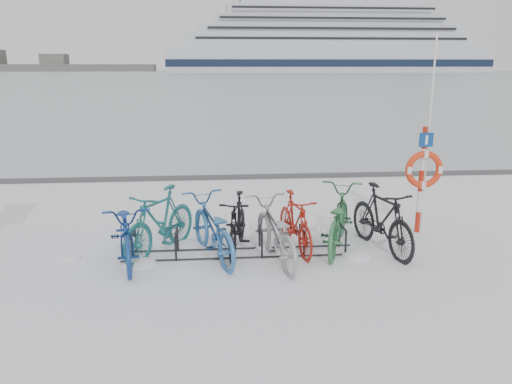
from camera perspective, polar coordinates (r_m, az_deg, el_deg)
ground at (r=8.71m, az=-1.84°, el=-7.09°), size 900.00×900.00×0.00m
ice_sheet at (r=163.13m, az=-4.82°, el=13.17°), size 400.00×298.00×0.02m
quay_edge at (r=14.35m, az=-3.10°, el=1.71°), size 400.00×0.25×0.10m
bike_rack at (r=8.65m, az=-1.85°, el=-5.98°), size 4.00×0.48×0.46m
lifebuoy_station at (r=9.94m, az=18.60°, el=2.45°), size 0.72×0.22×3.75m
cruise_ferry at (r=225.39m, az=7.95°, el=16.50°), size 136.52×25.75×44.86m
bike_0 at (r=8.54m, az=-14.57°, el=-4.17°), size 1.11×2.16×1.08m
bike_1 at (r=8.72m, az=-10.93°, el=-3.20°), size 1.49×1.99×1.19m
bike_2 at (r=8.45m, az=-5.04°, el=-3.94°), size 1.32×2.18×1.08m
bike_3 at (r=8.72m, az=-2.17°, el=-3.45°), size 0.81×1.79×1.04m
bike_4 at (r=8.27m, az=2.16°, el=-4.38°), size 1.08×2.11×1.06m
bike_5 at (r=8.80m, az=4.50°, el=-3.30°), size 0.77×1.80×1.05m
bike_6 at (r=8.99m, az=9.28°, el=-2.81°), size 1.44×2.26×1.12m
bike_7 at (r=9.00m, az=14.20°, el=-2.83°), size 1.00×2.05×1.18m
snow_drifts at (r=8.82m, az=-0.19°, el=-6.81°), size 6.02×1.42×0.19m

